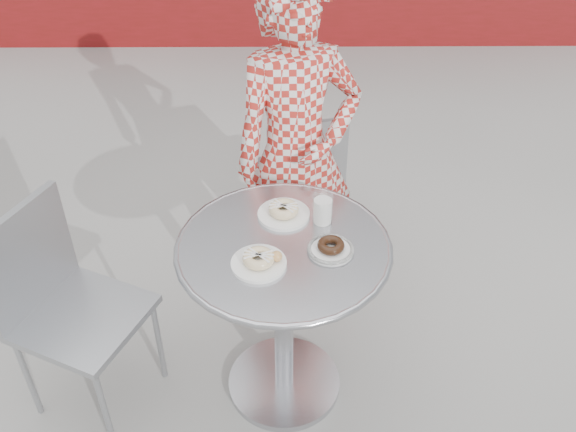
{
  "coord_description": "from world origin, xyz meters",
  "views": [
    {
      "loc": [
        -0.02,
        -1.76,
        2.28
      ],
      "look_at": [
        -0.01,
        0.06,
        0.86
      ],
      "focal_mm": 40.0,
      "sensor_mm": 36.0,
      "label": 1
    }
  ],
  "objects_px": {
    "plate_near": "(260,260)",
    "milk_cup": "(323,210)",
    "chair_far": "(297,202)",
    "chair_left": "(90,348)",
    "bistro_table": "(284,284)",
    "plate_checker": "(331,248)",
    "seated_person": "(297,155)",
    "plate_far": "(284,212)"
  },
  "relations": [
    {
      "from": "plate_near",
      "to": "milk_cup",
      "type": "xyz_separation_m",
      "value": [
        0.23,
        0.24,
        0.03
      ]
    },
    {
      "from": "chair_far",
      "to": "plate_near",
      "type": "distance_m",
      "value": 1.23
    },
    {
      "from": "plate_near",
      "to": "milk_cup",
      "type": "distance_m",
      "value": 0.33
    },
    {
      "from": "milk_cup",
      "to": "chair_far",
      "type": "bearing_deg",
      "value": 95.13
    },
    {
      "from": "chair_left",
      "to": "plate_near",
      "type": "xyz_separation_m",
      "value": [
        0.7,
        -0.07,
        0.53
      ]
    },
    {
      "from": "bistro_table",
      "to": "chair_left",
      "type": "height_order",
      "value": "chair_left"
    },
    {
      "from": "plate_near",
      "to": "plate_checker",
      "type": "height_order",
      "value": "plate_near"
    },
    {
      "from": "milk_cup",
      "to": "chair_left",
      "type": "bearing_deg",
      "value": -169.76
    },
    {
      "from": "chair_far",
      "to": "plate_near",
      "type": "relative_size",
      "value": 4.26
    },
    {
      "from": "chair_left",
      "to": "plate_near",
      "type": "distance_m",
      "value": 0.88
    },
    {
      "from": "chair_far",
      "to": "bistro_table",
      "type": "bearing_deg",
      "value": 70.0
    },
    {
      "from": "bistro_table",
      "to": "seated_person",
      "type": "xyz_separation_m",
      "value": [
        0.06,
        0.61,
        0.18
      ]
    },
    {
      "from": "bistro_table",
      "to": "chair_left",
      "type": "bearing_deg",
      "value": -177.67
    },
    {
      "from": "plate_far",
      "to": "milk_cup",
      "type": "height_order",
      "value": "milk_cup"
    },
    {
      "from": "bistro_table",
      "to": "milk_cup",
      "type": "height_order",
      "value": "milk_cup"
    },
    {
      "from": "plate_checker",
      "to": "chair_left",
      "type": "bearing_deg",
      "value": 179.9
    },
    {
      "from": "seated_person",
      "to": "plate_near",
      "type": "bearing_deg",
      "value": -119.44
    },
    {
      "from": "chair_far",
      "to": "plate_checker",
      "type": "bearing_deg",
      "value": 79.49
    },
    {
      "from": "plate_near",
      "to": "chair_left",
      "type": "bearing_deg",
      "value": 174.13
    },
    {
      "from": "seated_person",
      "to": "milk_cup",
      "type": "xyz_separation_m",
      "value": [
        0.09,
        -0.48,
        0.06
      ]
    },
    {
      "from": "plate_near",
      "to": "plate_far",
      "type": "bearing_deg",
      "value": 73.26
    },
    {
      "from": "seated_person",
      "to": "plate_checker",
      "type": "bearing_deg",
      "value": -98.88
    },
    {
      "from": "seated_person",
      "to": "chair_far",
      "type": "bearing_deg",
      "value": 69.91
    },
    {
      "from": "chair_far",
      "to": "chair_left",
      "type": "xyz_separation_m",
      "value": [
        -0.85,
        -1.02,
        0.03
      ]
    },
    {
      "from": "plate_checker",
      "to": "milk_cup",
      "type": "bearing_deg",
      "value": 97.07
    },
    {
      "from": "bistro_table",
      "to": "plate_near",
      "type": "xyz_separation_m",
      "value": [
        -0.08,
        -0.1,
        0.21
      ]
    },
    {
      "from": "bistro_table",
      "to": "seated_person",
      "type": "height_order",
      "value": "seated_person"
    },
    {
      "from": "plate_checker",
      "to": "milk_cup",
      "type": "xyz_separation_m",
      "value": [
        -0.02,
        0.17,
        0.04
      ]
    },
    {
      "from": "chair_left",
      "to": "plate_far",
      "type": "bearing_deg",
      "value": -51.0
    },
    {
      "from": "bistro_table",
      "to": "plate_near",
      "type": "distance_m",
      "value": 0.25
    },
    {
      "from": "chair_left",
      "to": "milk_cup",
      "type": "distance_m",
      "value": 1.1
    },
    {
      "from": "plate_near",
      "to": "bistro_table",
      "type": "bearing_deg",
      "value": 51.84
    },
    {
      "from": "plate_far",
      "to": "milk_cup",
      "type": "xyz_separation_m",
      "value": [
        0.14,
        -0.04,
        0.04
      ]
    },
    {
      "from": "plate_far",
      "to": "seated_person",
      "type": "bearing_deg",
      "value": 82.61
    },
    {
      "from": "chair_far",
      "to": "plate_checker",
      "type": "relative_size",
      "value": 4.94
    },
    {
      "from": "milk_cup",
      "to": "seated_person",
      "type": "bearing_deg",
      "value": 100.37
    },
    {
      "from": "plate_near",
      "to": "milk_cup",
      "type": "height_order",
      "value": "milk_cup"
    },
    {
      "from": "chair_left",
      "to": "bistro_table",
      "type": "bearing_deg",
      "value": -63.21
    },
    {
      "from": "bistro_table",
      "to": "plate_checker",
      "type": "distance_m",
      "value": 0.27
    },
    {
      "from": "chair_far",
      "to": "seated_person",
      "type": "distance_m",
      "value": 0.65
    },
    {
      "from": "seated_person",
      "to": "plate_near",
      "type": "relative_size",
      "value": 8.11
    },
    {
      "from": "plate_checker",
      "to": "milk_cup",
      "type": "distance_m",
      "value": 0.18
    }
  ]
}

